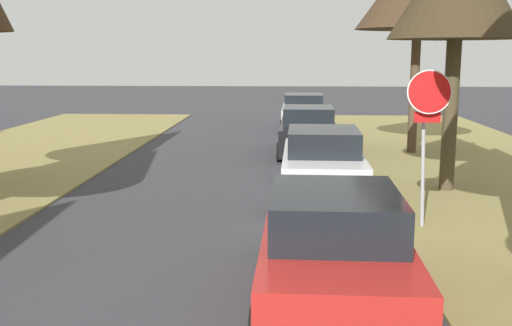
% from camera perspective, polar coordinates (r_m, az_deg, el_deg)
% --- Properties ---
extents(stop_sign_far, '(0.81, 0.50, 2.95)m').
position_cam_1_polar(stop_sign_far, '(11.47, 16.01, 4.45)').
color(stop_sign_far, '#9EA0A5').
rests_on(stop_sign_far, grass_verge_right).
extents(parked_sedan_red, '(2.01, 4.43, 1.57)m').
position_cam_1_polar(parked_sedan_red, '(7.99, 7.35, -8.34)').
color(parked_sedan_red, red).
rests_on(parked_sedan_red, ground).
extents(parked_sedan_white, '(2.01, 4.43, 1.57)m').
position_cam_1_polar(parked_sedan_white, '(14.15, 6.34, -0.10)').
color(parked_sedan_white, white).
rests_on(parked_sedan_white, ground).
extents(parked_sedan_black, '(2.01, 4.43, 1.57)m').
position_cam_1_polar(parked_sedan_black, '(19.95, 4.96, 2.96)').
color(parked_sedan_black, black).
rests_on(parked_sedan_black, ground).
extents(parked_sedan_silver, '(2.01, 4.43, 1.57)m').
position_cam_1_polar(parked_sedan_silver, '(26.30, 4.53, 4.74)').
color(parked_sedan_silver, '#BCBCC1').
rests_on(parked_sedan_silver, ground).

